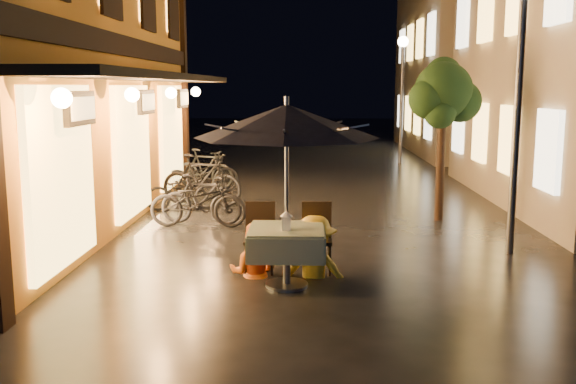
{
  "coord_description": "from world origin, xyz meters",
  "views": [
    {
      "loc": [
        -0.19,
        -7.84,
        2.58
      ],
      "look_at": [
        -0.44,
        0.83,
        1.15
      ],
      "focal_mm": 40.0,
      "sensor_mm": 36.0,
      "label": 1
    }
  ],
  "objects_px": {
    "table_lantern": "(286,220)",
    "bicycle_0": "(198,202)",
    "streetlamp_near": "(520,64)",
    "cafe_table": "(287,242)",
    "person_orange": "(253,225)",
    "person_yellow": "(315,217)",
    "patio_umbrella": "(287,121)"
  },
  "relations": [
    {
      "from": "cafe_table",
      "to": "table_lantern",
      "type": "height_order",
      "value": "table_lantern"
    },
    {
      "from": "table_lantern",
      "to": "person_yellow",
      "type": "relative_size",
      "value": 0.15
    },
    {
      "from": "person_yellow",
      "to": "bicycle_0",
      "type": "distance_m",
      "value": 3.71
    },
    {
      "from": "cafe_table",
      "to": "bicycle_0",
      "type": "xyz_separation_m",
      "value": [
        -1.75,
        3.54,
        -0.11
      ]
    },
    {
      "from": "cafe_table",
      "to": "patio_umbrella",
      "type": "height_order",
      "value": "patio_umbrella"
    },
    {
      "from": "table_lantern",
      "to": "patio_umbrella",
      "type": "bearing_deg",
      "value": 90.0
    },
    {
      "from": "streetlamp_near",
      "to": "table_lantern",
      "type": "xyz_separation_m",
      "value": [
        -3.44,
        -1.9,
        -2.0
      ]
    },
    {
      "from": "patio_umbrella",
      "to": "person_orange",
      "type": "relative_size",
      "value": 1.74
    },
    {
      "from": "streetlamp_near",
      "to": "person_orange",
      "type": "height_order",
      "value": "streetlamp_near"
    },
    {
      "from": "streetlamp_near",
      "to": "patio_umbrella",
      "type": "height_order",
      "value": "streetlamp_near"
    },
    {
      "from": "table_lantern",
      "to": "person_orange",
      "type": "xyz_separation_m",
      "value": [
        -0.48,
        0.65,
        -0.21
      ]
    },
    {
      "from": "table_lantern",
      "to": "person_yellow",
      "type": "distance_m",
      "value": 0.75
    },
    {
      "from": "table_lantern",
      "to": "bicycle_0",
      "type": "height_order",
      "value": "table_lantern"
    },
    {
      "from": "table_lantern",
      "to": "person_yellow",
      "type": "height_order",
      "value": "person_yellow"
    },
    {
      "from": "patio_umbrella",
      "to": "bicycle_0",
      "type": "relative_size",
      "value": 1.36
    },
    {
      "from": "streetlamp_near",
      "to": "cafe_table",
      "type": "xyz_separation_m",
      "value": [
        -3.44,
        -1.77,
        -2.33
      ]
    },
    {
      "from": "patio_umbrella",
      "to": "table_lantern",
      "type": "distance_m",
      "value": 1.24
    },
    {
      "from": "person_orange",
      "to": "person_yellow",
      "type": "distance_m",
      "value": 0.86
    },
    {
      "from": "streetlamp_near",
      "to": "patio_umbrella",
      "type": "relative_size",
      "value": 1.72
    },
    {
      "from": "streetlamp_near",
      "to": "person_yellow",
      "type": "bearing_deg",
      "value": -157.71
    },
    {
      "from": "person_yellow",
      "to": "bicycle_0",
      "type": "bearing_deg",
      "value": -46.88
    },
    {
      "from": "bicycle_0",
      "to": "person_orange",
      "type": "bearing_deg",
      "value": -155.26
    },
    {
      "from": "cafe_table",
      "to": "patio_umbrella",
      "type": "xyz_separation_m",
      "value": [
        0.0,
        0.0,
        1.56
      ]
    },
    {
      "from": "table_lantern",
      "to": "cafe_table",
      "type": "bearing_deg",
      "value": 90.0
    },
    {
      "from": "streetlamp_near",
      "to": "cafe_table",
      "type": "bearing_deg",
      "value": -152.75
    },
    {
      "from": "table_lantern",
      "to": "person_orange",
      "type": "height_order",
      "value": "person_orange"
    },
    {
      "from": "table_lantern",
      "to": "bicycle_0",
      "type": "relative_size",
      "value": 0.14
    },
    {
      "from": "cafe_table",
      "to": "person_yellow",
      "type": "relative_size",
      "value": 0.61
    },
    {
      "from": "streetlamp_near",
      "to": "cafe_table",
      "type": "distance_m",
      "value": 4.51
    },
    {
      "from": "streetlamp_near",
      "to": "patio_umbrella",
      "type": "xyz_separation_m",
      "value": [
        -3.44,
        -1.77,
        -0.77
      ]
    },
    {
      "from": "person_yellow",
      "to": "patio_umbrella",
      "type": "bearing_deg",
      "value": 62.31
    },
    {
      "from": "person_orange",
      "to": "person_yellow",
      "type": "height_order",
      "value": "person_yellow"
    }
  ]
}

